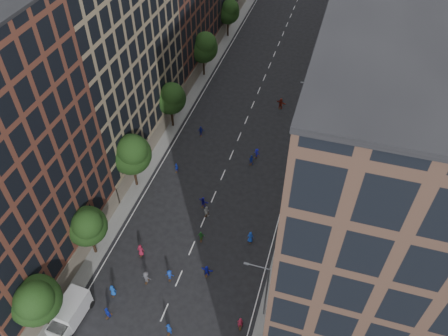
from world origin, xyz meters
name	(u,v)px	position (x,y,z in m)	size (l,w,h in m)	color
ground	(238,139)	(0.00, 40.00, 0.00)	(240.00, 240.00, 0.00)	black
sidewalk_left	(184,99)	(-12.00, 47.50, 0.07)	(4.00, 105.00, 0.15)	slate
sidewalk_right	(320,124)	(12.00, 47.50, 0.07)	(4.00, 105.00, 0.15)	slate
bldg_left_b	(94,39)	(-19.00, 35.00, 17.00)	(14.00, 26.00, 34.00)	#8A785A
bldg_right_a	(384,205)	(19.00, 15.00, 18.00)	(14.00, 30.00, 36.00)	#473126
bldg_right_b	(390,51)	(19.00, 44.00, 16.50)	(14.00, 28.00, 33.00)	#70685C
tree_left_0	(35,300)	(-11.01, 3.85, 5.96)	(5.20, 5.20, 8.83)	black
tree_left_1	(87,226)	(-11.02, 13.86, 5.55)	(4.80, 4.80, 8.21)	black
tree_left_2	(131,153)	(-10.99, 25.83, 6.36)	(5.60, 5.60, 9.45)	black
tree_left_3	(171,97)	(-11.02, 39.85, 5.82)	(5.00, 5.00, 8.58)	black
tree_left_4	(204,47)	(-11.00, 55.84, 6.10)	(5.40, 5.40, 9.08)	black
tree_left_5	(229,11)	(-11.02, 71.86, 5.68)	(4.80, 4.80, 8.33)	black
tree_right_a	(322,94)	(11.38, 47.85, 5.63)	(5.00, 5.00, 8.39)	black
tree_right_b	(337,34)	(11.39, 67.85, 5.96)	(5.20, 5.20, 8.83)	black
streetlamp_near	(264,289)	(10.37, 12.00, 5.17)	(2.64, 0.22, 9.06)	#595B60
streetlamp_far	(312,106)	(10.37, 45.00, 5.17)	(2.64, 0.22, 9.06)	#595B60
cargo_van	(70,313)	(-9.29, 5.35, 1.49)	(2.80, 5.44, 2.82)	silver
skater_0	(113,290)	(-6.39, 9.41, 0.83)	(0.81, 0.53, 1.66)	#1548AF
skater_1	(169,329)	(1.44, 7.01, 0.92)	(0.67, 0.44, 1.84)	navy
skater_3	(170,275)	(-0.98, 13.19, 0.77)	(0.99, 0.57, 1.53)	#13349E
skater_4	(108,313)	(-5.66, 6.79, 0.86)	(1.01, 0.42, 1.73)	#1528AE
skater_5	(207,271)	(3.02, 14.95, 0.79)	(1.47, 0.47, 1.58)	#161BB4
skater_6	(141,250)	(-5.63, 15.31, 0.88)	(0.86, 0.56, 1.77)	maroon
skater_7	(240,323)	(8.50, 9.82, 0.90)	(0.66, 0.43, 1.81)	maroon
skater_8	(206,211)	(0.10, 23.58, 0.81)	(0.79, 0.61, 1.62)	silver
skater_9	(146,277)	(-3.40, 12.02, 0.90)	(1.16, 0.67, 1.80)	#48474D
skater_10	(201,236)	(0.74, 19.53, 0.78)	(0.91, 0.38, 1.55)	#227126
skater_11	(203,202)	(-0.83, 24.99, 0.79)	(1.47, 0.47, 1.59)	#17139B
skater_12	(250,237)	(6.75, 21.12, 0.86)	(0.84, 0.55, 1.72)	#1642B9
skater_13	(177,168)	(-6.74, 30.25, 0.75)	(0.55, 0.36, 1.50)	#122599
skater_14	(251,160)	(3.35, 34.95, 0.80)	(0.77, 0.60, 1.59)	#12279A
skater_15	(257,153)	(3.78, 36.67, 0.76)	(0.98, 0.56, 1.51)	#1415AA
skater_16	(201,131)	(-5.96, 39.04, 0.87)	(1.01, 0.42, 1.73)	navy
skater_17	(281,104)	(4.79, 49.88, 0.96)	(1.79, 0.57, 1.92)	maroon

